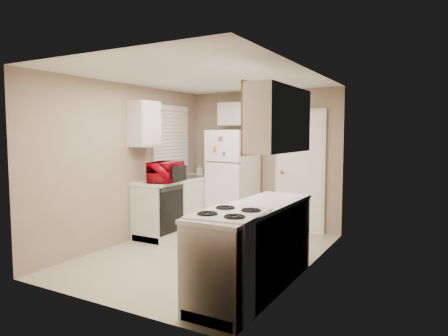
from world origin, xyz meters
The scene contains 19 objects.
floor centered at (0.00, 0.00, 0.00)m, with size 3.80×3.80×0.00m, color beige.
ceiling centered at (0.00, 0.00, 2.40)m, with size 3.80×3.80×0.00m, color white.
wall_left centered at (-1.40, 0.00, 1.20)m, with size 3.80×3.80×0.00m, color tan.
wall_right centered at (1.40, 0.00, 1.20)m, with size 3.80×3.80×0.00m, color tan.
wall_back centered at (0.00, 1.90, 1.20)m, with size 2.80×2.80×0.00m, color tan.
wall_front centered at (0.00, -1.90, 1.20)m, with size 2.80×2.80×0.00m, color tan.
left_counter centered at (-1.10, 0.90, 0.45)m, with size 0.60×1.80×0.90m, color silver.
dishwasher centered at (-0.81, 0.30, 0.49)m, with size 0.03×0.58×0.72m, color black.
sink centered at (-1.10, 1.05, 0.86)m, with size 0.54×0.74×0.16m, color gray.
microwave centered at (-0.94, 0.34, 1.05)m, with size 0.32×0.57×0.38m, color #7F000A.
soap_bottle centered at (-1.13, 1.59, 1.00)m, with size 0.08×0.08×0.18m, color white.
window_blinds centered at (-1.36, 1.05, 1.60)m, with size 0.10×0.98×1.08m, color silver.
upper_cabinet_left centered at (-1.25, 0.22, 1.80)m, with size 0.30×0.45×0.70m, color silver.
refrigerator centered at (-0.39, 1.52, 0.86)m, with size 0.71×0.69×1.71m, color white.
cabinet_over_fridge centered at (-0.40, 1.75, 2.00)m, with size 0.70×0.30×0.40m, color silver.
interior_door centered at (0.70, 1.86, 1.02)m, with size 0.86×0.06×2.08m, color white.
right_counter centered at (1.10, -0.80, 0.45)m, with size 0.60×2.00×0.90m, color silver.
stove centered at (1.09, -1.35, 0.45)m, with size 0.60×0.75×0.91m, color white.
upper_cabinet_right centered at (1.25, -0.50, 1.80)m, with size 0.30×1.20×0.70m, color silver.
Camera 1 is at (2.84, -4.58, 1.65)m, focal length 32.00 mm.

